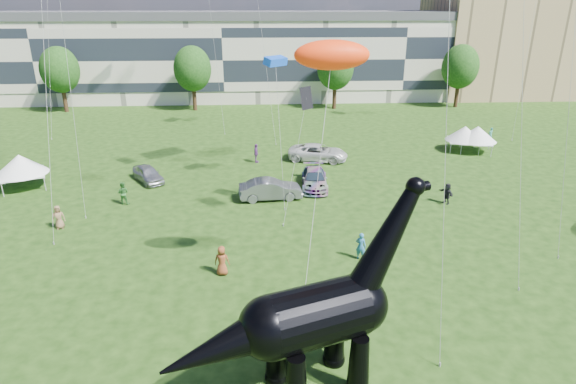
{
  "coord_description": "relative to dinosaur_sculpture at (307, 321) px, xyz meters",
  "views": [
    {
      "loc": [
        -2.69,
        -15.92,
        14.54
      ],
      "look_at": [
        -1.31,
        8.0,
        5.0
      ],
      "focal_mm": 30.0,
      "sensor_mm": 36.0,
      "label": 1
    }
  ],
  "objects": [
    {
      "name": "ground",
      "position": [
        1.12,
        0.96,
        -3.32
      ],
      "size": [
        220.0,
        220.0,
        0.0
      ],
      "primitive_type": "plane",
      "color": "#16330C",
      "rests_on": "ground"
    },
    {
      "name": "terrace_row",
      "position": [
        -6.88,
        62.96,
        2.68
      ],
      "size": [
        78.0,
        11.0,
        12.0
      ],
      "primitive_type": "cube",
      "color": "beige",
      "rests_on": "ground"
    },
    {
      "name": "apartment_block",
      "position": [
        41.12,
        65.96,
        7.68
      ],
      "size": [
        28.0,
        18.0,
        22.0
      ],
      "primitive_type": "cube",
      "color": "tan",
      "rests_on": "ground"
    },
    {
      "name": "tree_far_left",
      "position": [
        -28.88,
        53.96,
        2.98
      ],
      "size": [
        5.2,
        5.2,
        9.44
      ],
      "color": "#382314",
      "rests_on": "ground"
    },
    {
      "name": "tree_mid_left",
      "position": [
        -10.88,
        53.96,
        2.98
      ],
      "size": [
        5.2,
        5.2,
        9.44
      ],
      "color": "#382314",
      "rests_on": "ground"
    },
    {
      "name": "tree_mid_right",
      "position": [
        9.12,
        53.96,
        2.98
      ],
      "size": [
        5.2,
        5.2,
        9.44
      ],
      "color": "#382314",
      "rests_on": "ground"
    },
    {
      "name": "tree_far_right",
      "position": [
        27.12,
        53.96,
        2.98
      ],
      "size": [
        5.2,
        5.2,
        9.44
      ],
      "color": "#382314",
      "rests_on": "ground"
    },
    {
      "name": "dinosaur_sculpture",
      "position": [
        0.0,
        0.0,
        0.0
      ],
      "size": [
        10.59,
        5.12,
        8.78
      ],
      "rotation": [
        0.0,
        0.0,
        0.35
      ],
      "color": "black",
      "rests_on": "ground"
    },
    {
      "name": "car_silver",
      "position": [
        -11.35,
        24.64,
        -2.62
      ],
      "size": [
        3.59,
        4.29,
        1.38
      ],
      "primitive_type": "imported",
      "rotation": [
        0.0,
        0.0,
        0.58
      ],
      "color": "#A6A6AB",
      "rests_on": "ground"
    },
    {
      "name": "car_grey",
      "position": [
        -0.92,
        20.12,
        -2.51
      ],
      "size": [
        5.06,
        2.19,
        1.62
      ],
      "primitive_type": "imported",
      "rotation": [
        0.0,
        0.0,
        1.67
      ],
      "color": "slate",
      "rests_on": "ground"
    },
    {
      "name": "car_white",
      "position": [
        3.95,
        29.7,
        -2.52
      ],
      "size": [
        6.2,
        3.97,
        1.59
      ],
      "primitive_type": "imported",
      "rotation": [
        0.0,
        0.0,
        1.32
      ],
      "color": "silver",
      "rests_on": "ground"
    },
    {
      "name": "car_dark",
      "position": [
        2.8,
        22.43,
        -2.57
      ],
      "size": [
        2.41,
        5.24,
        1.49
      ],
      "primitive_type": "imported",
      "rotation": [
        0.0,
        0.0,
        -0.06
      ],
      "color": "#595960",
      "rests_on": "ground"
    },
    {
      "name": "gazebo_near",
      "position": [
        19.38,
        32.11,
        -1.48
      ],
      "size": [
        4.57,
        4.57,
        2.61
      ],
      "rotation": [
        0.0,
        0.0,
        -0.25
      ],
      "color": "white",
      "rests_on": "ground"
    },
    {
      "name": "gazebo_far",
      "position": [
        20.52,
        31.64,
        -1.41
      ],
      "size": [
        5.0,
        5.0,
        2.71
      ],
      "rotation": [
        0.0,
        0.0,
        -0.36
      ],
      "color": "white",
      "rests_on": "ground"
    },
    {
      "name": "gazebo_left",
      "position": [
        -21.37,
        23.75,
        -1.29
      ],
      "size": [
        5.46,
        5.46,
        2.89
      ],
      "rotation": [
        0.0,
        0.0,
        0.42
      ],
      "color": "white",
      "rests_on": "ground"
    },
    {
      "name": "visitors",
      "position": [
        -3.52,
        15.07,
        -2.47
      ],
      "size": [
        54.19,
        44.13,
        1.83
      ],
      "color": "black",
      "rests_on": "ground"
    }
  ]
}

